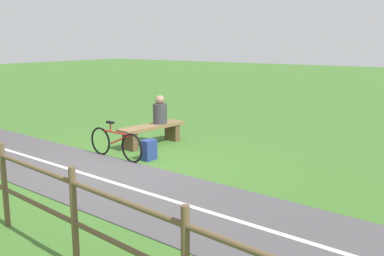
{
  "coord_description": "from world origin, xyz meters",
  "views": [
    {
      "loc": [
        6.39,
        6.31,
        2.6
      ],
      "look_at": [
        -1.08,
        1.06,
        0.76
      ],
      "focal_mm": 40.76,
      "sensor_mm": 36.0,
      "label": 1
    }
  ],
  "objects_px": {
    "bench": "(152,131)",
    "bicycle": "(116,144)",
    "backpack": "(148,150)",
    "person_seated": "(160,112)"
  },
  "relations": [
    {
      "from": "bench",
      "to": "bicycle",
      "type": "height_order",
      "value": "bicycle"
    },
    {
      "from": "bench",
      "to": "backpack",
      "type": "xyz_separation_m",
      "value": [
        1.12,
        0.85,
        -0.14
      ]
    },
    {
      "from": "bench",
      "to": "backpack",
      "type": "height_order",
      "value": "bench"
    },
    {
      "from": "bench",
      "to": "person_seated",
      "type": "distance_m",
      "value": 0.55
    },
    {
      "from": "person_seated",
      "to": "backpack",
      "type": "xyz_separation_m",
      "value": [
        1.41,
        0.81,
        -0.6
      ]
    },
    {
      "from": "person_seated",
      "to": "backpack",
      "type": "bearing_deg",
      "value": 37.67
    },
    {
      "from": "person_seated",
      "to": "bicycle",
      "type": "distance_m",
      "value": 1.82
    },
    {
      "from": "person_seated",
      "to": "bicycle",
      "type": "relative_size",
      "value": 0.43
    },
    {
      "from": "bicycle",
      "to": "backpack",
      "type": "distance_m",
      "value": 0.76
    },
    {
      "from": "bicycle",
      "to": "backpack",
      "type": "height_order",
      "value": "bicycle"
    }
  ]
}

